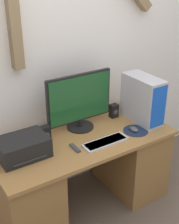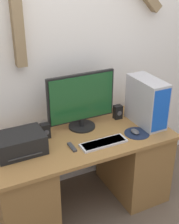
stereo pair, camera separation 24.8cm
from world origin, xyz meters
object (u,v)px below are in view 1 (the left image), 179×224
Objects in this scene: printer at (23,147)px; speaker_right at (114,111)px; mouse at (134,129)px; computer_tower at (143,99)px; monitor at (80,101)px; remote_control at (75,148)px; speaker_left at (46,133)px; keyboard at (105,142)px.

printer is 0.95m from speaker_right.
mouse is at bearing -92.60° from speaker_right.
speaker_right is (0.94, 0.15, -0.01)m from printer.
computer_tower is at bearing -46.87° from speaker_right.
monitor is 4.68× the size of remote_control.
monitor is 0.41m from speaker_right.
mouse is at bearing -41.06° from monitor.
mouse is at bearing -21.34° from speaker_left.
speaker_left is (-0.37, 0.30, 0.05)m from keyboard.
remote_control is (0.13, -0.24, -0.05)m from speaker_left.
printer reaches higher than speaker_left.
computer_tower reaches higher than speaker_left.
speaker_right is (0.70, 0.03, 0.00)m from speaker_left.
remote_control is (-0.57, -0.27, -0.05)m from speaker_right.
mouse is (0.35, -0.30, -0.23)m from monitor.
speaker_right is (0.01, 0.30, 0.04)m from mouse.
speaker_left is (-0.69, 0.27, 0.04)m from mouse.
printer is at bearing 163.36° from keyboard.
remote_control is at bearing -127.77° from monitor.
speaker_right is at bearing 25.40° from remote_control.
computer_tower is 0.90m from speaker_left.
remote_control is at bearing -18.74° from printer.
printer is (-0.92, 0.16, 0.06)m from mouse.
speaker_left reaches higher than remote_control.
speaker_right is 0.99× the size of remote_control.
speaker_right is (-0.17, 0.18, -0.14)m from computer_tower.
monitor is 0.57m from computer_tower.
monitor reaches higher than computer_tower.
speaker_right is at bearing 133.13° from computer_tower.
speaker_right is at bearing 45.24° from keyboard.
remote_control is at bearing 166.58° from keyboard.
mouse is at bearing -3.26° from remote_control.
monitor is 1.45× the size of computer_tower.
speaker_left is at bearing -177.20° from speaker_right.
monitor reaches higher than speaker_left.
speaker_left is 1.00× the size of speaker_right.
remote_control is (-0.24, 0.06, -0.00)m from keyboard.
speaker_right is at bearing 87.40° from mouse.
computer_tower is at bearing 16.24° from keyboard.
keyboard is (0.03, -0.33, -0.24)m from monitor.
keyboard is at bearing -163.76° from computer_tower.
speaker_left is (-0.87, 0.15, -0.14)m from computer_tower.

